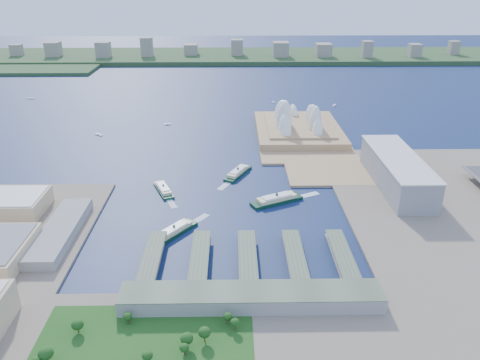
{
  "coord_description": "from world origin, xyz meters",
  "views": [
    {
      "loc": [
        1.42,
        -422.62,
        237.09
      ],
      "look_at": [
        9.74,
        64.26,
        18.0
      ],
      "focal_mm": 35.0,
      "sensor_mm": 36.0,
      "label": 1
    }
  ],
  "objects_px": {
    "ferry_b": "(238,171)",
    "ferry_d": "(277,198)",
    "ferry_a": "(163,188)",
    "ferry_c": "(174,229)",
    "opera_house": "(299,115)",
    "toaster_building": "(397,171)"
  },
  "relations": [
    {
      "from": "ferry_b",
      "to": "ferry_d",
      "type": "distance_m",
      "value": 88.5
    },
    {
      "from": "ferry_a",
      "to": "ferry_b",
      "type": "bearing_deg",
      "value": 5.47
    },
    {
      "from": "ferry_a",
      "to": "ferry_c",
      "type": "distance_m",
      "value": 100.03
    },
    {
      "from": "ferry_c",
      "to": "opera_house",
      "type": "bearing_deg",
      "value": -80.91
    },
    {
      "from": "opera_house",
      "to": "ferry_c",
      "type": "distance_m",
      "value": 345.34
    },
    {
      "from": "toaster_building",
      "to": "ferry_d",
      "type": "relative_size",
      "value": 2.56
    },
    {
      "from": "toaster_building",
      "to": "ferry_d",
      "type": "height_order",
      "value": "toaster_building"
    },
    {
      "from": "toaster_building",
      "to": "ferry_a",
      "type": "height_order",
      "value": "toaster_building"
    },
    {
      "from": "ferry_c",
      "to": "ferry_d",
      "type": "height_order",
      "value": "ferry_d"
    },
    {
      "from": "ferry_a",
      "to": "ferry_b",
      "type": "height_order",
      "value": "ferry_b"
    },
    {
      "from": "toaster_building",
      "to": "ferry_a",
      "type": "distance_m",
      "value": 275.38
    },
    {
      "from": "opera_house",
      "to": "ferry_b",
      "type": "distance_m",
      "value": 188.72
    },
    {
      "from": "opera_house",
      "to": "ferry_c",
      "type": "bearing_deg",
      "value": -117.94
    },
    {
      "from": "opera_house",
      "to": "ferry_d",
      "type": "height_order",
      "value": "opera_house"
    },
    {
      "from": "ferry_a",
      "to": "ferry_c",
      "type": "height_order",
      "value": "ferry_c"
    },
    {
      "from": "toaster_building",
      "to": "ferry_c",
      "type": "relative_size",
      "value": 2.85
    },
    {
      "from": "ferry_b",
      "to": "ferry_d",
      "type": "relative_size",
      "value": 0.89
    },
    {
      "from": "ferry_b",
      "to": "toaster_building",
      "type": "bearing_deg",
      "value": 15.11
    },
    {
      "from": "ferry_a",
      "to": "ferry_c",
      "type": "bearing_deg",
      "value": -99.22
    },
    {
      "from": "opera_house",
      "to": "ferry_d",
      "type": "xyz_separation_m",
      "value": [
        -54.72,
        -237.4,
        -26.28
      ]
    },
    {
      "from": "ferry_a",
      "to": "ferry_d",
      "type": "xyz_separation_m",
      "value": [
        130.12,
        -30.48,
        1.07
      ]
    },
    {
      "from": "ferry_a",
      "to": "ferry_b",
      "type": "distance_m",
      "value": 99.77
    }
  ]
}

